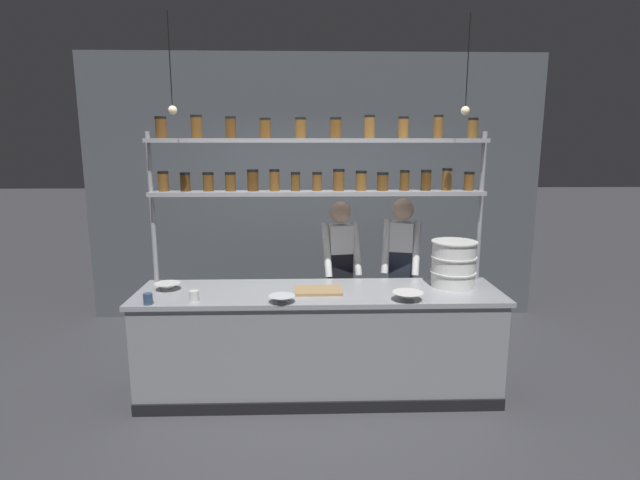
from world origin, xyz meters
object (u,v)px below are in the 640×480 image
at_px(chef_left, 340,272).
at_px(container_stack, 453,264).
at_px(chef_center, 401,270).
at_px(cutting_board, 318,291).
at_px(prep_bowl_center_back, 282,299).
at_px(prep_bowl_near_left, 408,296).
at_px(serving_cup_front, 194,296).
at_px(serving_cup_by_board, 148,299).
at_px(spice_shelf_unit, 317,172).
at_px(prep_bowl_center_front, 168,287).

distance_m(chef_left, container_stack, 1.10).
bearing_deg(chef_center, cutting_board, -125.14).
bearing_deg(prep_bowl_center_back, cutting_board, 43.43).
height_order(cutting_board, prep_bowl_center_back, prep_bowl_center_back).
bearing_deg(prep_bowl_near_left, serving_cup_front, 178.53).
relative_size(serving_cup_front, serving_cup_by_board, 0.95).
xyz_separation_m(spice_shelf_unit, prep_bowl_center_front, (-1.28, -0.26, -0.95)).
bearing_deg(spice_shelf_unit, serving_cup_front, -149.94).
height_order(container_stack, prep_bowl_center_front, container_stack).
distance_m(serving_cup_front, serving_cup_by_board, 0.35).
bearing_deg(chef_center, prep_bowl_center_front, -148.92).
relative_size(prep_bowl_center_back, serving_cup_front, 2.54).
distance_m(chef_left, serving_cup_front, 1.50).
xyz_separation_m(cutting_board, serving_cup_by_board, (-1.33, -0.28, 0.03)).
distance_m(container_stack, prep_bowl_center_back, 1.54).
height_order(chef_left, prep_bowl_near_left, chef_left).
bearing_deg(prep_bowl_center_front, prep_bowl_center_back, -20.83).
distance_m(prep_bowl_near_left, prep_bowl_center_front, 2.01).
height_order(spice_shelf_unit, chef_left, spice_shelf_unit).
distance_m(cutting_board, serving_cup_front, 1.01).
bearing_deg(chef_left, serving_cup_front, -154.56).
relative_size(chef_left, cutting_board, 4.01).
distance_m(spice_shelf_unit, cutting_board, 1.03).
bearing_deg(chef_center, serving_cup_front, -138.27).
xyz_separation_m(chef_left, prep_bowl_center_back, (-0.52, -0.95, 0.03)).
distance_m(chef_left, serving_cup_by_board, 1.83).
xyz_separation_m(prep_bowl_near_left, serving_cup_by_board, (-2.03, -0.03, 0.01)).
distance_m(chef_left, prep_bowl_center_front, 1.62).
bearing_deg(spice_shelf_unit, prep_bowl_center_front, -168.33).
distance_m(chef_center, prep_bowl_center_front, 2.18).
distance_m(chef_left, cutting_board, 0.71).
height_order(container_stack, prep_bowl_center_back, container_stack).
xyz_separation_m(chef_center, prep_bowl_center_front, (-2.10, -0.56, 0.01)).
distance_m(container_stack, serving_cup_front, 2.20).
relative_size(container_stack, prep_bowl_near_left, 1.61).
relative_size(prep_bowl_center_front, serving_cup_front, 2.62).
bearing_deg(container_stack, chef_left, 150.87).
xyz_separation_m(chef_left, prep_bowl_near_left, (0.47, -0.92, 0.04)).
bearing_deg(serving_cup_by_board, container_stack, 9.69).
bearing_deg(prep_bowl_near_left, serving_cup_by_board, -179.08).
xyz_separation_m(chef_center, serving_cup_front, (-1.81, -0.87, 0.03)).
xyz_separation_m(prep_bowl_near_left, serving_cup_front, (-1.69, 0.04, 0.01)).
bearing_deg(chef_left, spice_shelf_unit, -137.48).
relative_size(chef_center, prep_bowl_center_front, 7.55).
bearing_deg(prep_bowl_near_left, prep_bowl_center_front, 169.98).
distance_m(cutting_board, serving_cup_by_board, 1.36).
bearing_deg(chef_left, container_stack, -39.48).
distance_m(spice_shelf_unit, prep_bowl_near_left, 1.33).
distance_m(prep_bowl_center_front, serving_cup_by_board, 0.39).
distance_m(prep_bowl_near_left, serving_cup_by_board, 2.03).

